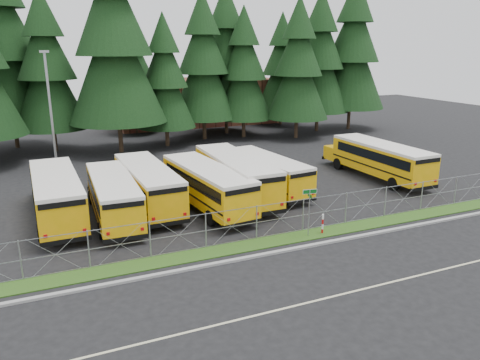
# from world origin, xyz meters

# --- Properties ---
(ground) EXTENTS (120.00, 120.00, 0.00)m
(ground) POSITION_xyz_m (0.00, 0.00, 0.00)
(ground) COLOR black
(ground) RESTS_ON ground
(curb) EXTENTS (50.00, 0.25, 0.12)m
(curb) POSITION_xyz_m (0.00, -3.10, 0.06)
(curb) COLOR gray
(curb) RESTS_ON ground
(grass_verge) EXTENTS (50.00, 1.40, 0.06)m
(grass_verge) POSITION_xyz_m (0.00, -1.70, 0.03)
(grass_verge) COLOR #244A15
(grass_verge) RESTS_ON ground
(road_lane_line) EXTENTS (50.00, 0.12, 0.01)m
(road_lane_line) POSITION_xyz_m (0.00, -8.00, 0.01)
(road_lane_line) COLOR beige
(road_lane_line) RESTS_ON ground
(chainlink_fence) EXTENTS (44.00, 0.10, 2.00)m
(chainlink_fence) POSITION_xyz_m (0.00, -1.00, 1.00)
(chainlink_fence) COLOR #92959A
(chainlink_fence) RESTS_ON ground
(brick_building) EXTENTS (22.00, 10.00, 6.00)m
(brick_building) POSITION_xyz_m (6.00, 40.00, 3.00)
(brick_building) COLOR brown
(brick_building) RESTS_ON ground
(bus_0) EXTENTS (2.96, 11.39, 2.97)m
(bus_0) POSITION_xyz_m (-14.03, 6.79, 1.49)
(bus_0) COLOR #DBA206
(bus_0) RESTS_ON ground
(bus_1) EXTENTS (2.78, 10.59, 2.76)m
(bus_1) POSITION_xyz_m (-10.80, 5.60, 1.38)
(bus_1) COLOR #DBA206
(bus_1) RESTS_ON ground
(bus_2) EXTENTS (2.93, 11.05, 2.88)m
(bus_2) POSITION_xyz_m (-8.35, 6.97, 1.44)
(bus_2) COLOR #DBA206
(bus_2) RESTS_ON ground
(bus_3) EXTENTS (3.77, 11.29, 2.90)m
(bus_3) POSITION_xyz_m (-4.86, 5.23, 1.45)
(bus_3) COLOR #DBA206
(bus_3) RESTS_ON ground
(bus_4) EXTENTS (2.79, 11.65, 3.05)m
(bus_4) POSITION_xyz_m (-2.24, 6.47, 1.53)
(bus_4) COLOR #DBA206
(bus_4) RESTS_ON ground
(bus_5) EXTENTS (3.45, 10.31, 2.65)m
(bus_5) POSITION_xyz_m (0.55, 7.09, 1.33)
(bus_5) COLOR #DBA206
(bus_5) RESTS_ON ground
(bus_east) EXTENTS (2.92, 11.30, 2.95)m
(bus_east) POSITION_xyz_m (10.48, 6.49, 1.47)
(bus_east) COLOR #DBA206
(bus_east) RESTS_ON ground
(street_sign) EXTENTS (0.83, 0.55, 2.81)m
(street_sign) POSITION_xyz_m (-1.12, -1.81, 2.03)
(street_sign) COLOR #92959A
(street_sign) RESTS_ON ground
(striped_bollard) EXTENTS (0.11, 0.11, 1.20)m
(striped_bollard) POSITION_xyz_m (-0.18, -1.82, 0.60)
(striped_bollard) COLOR #B20C0C
(striped_bollard) RESTS_ON ground
(light_standard) EXTENTS (0.70, 0.35, 10.14)m
(light_standard) POSITION_xyz_m (-13.52, 17.57, 5.50)
(light_standard) COLOR #92959A
(light_standard) RESTS_ON ground
(conifer_2) EXTENTS (7.29, 7.29, 16.12)m
(conifer_2) POSITION_xyz_m (-13.17, 27.98, 8.06)
(conifer_2) COLOR black
(conifer_2) RESTS_ON ground
(conifer_3) EXTENTS (9.56, 9.56, 21.13)m
(conifer_3) POSITION_xyz_m (-7.03, 24.81, 10.57)
(conifer_3) COLOR black
(conifer_3) RESTS_ON ground
(conifer_4) EXTENTS (6.28, 6.28, 13.90)m
(conifer_4) POSITION_xyz_m (-1.86, 26.03, 6.95)
(conifer_4) COLOR black
(conifer_4) RESTS_ON ground
(conifer_5) EXTENTS (7.47, 7.47, 16.52)m
(conifer_5) POSITION_xyz_m (3.14, 28.09, 8.26)
(conifer_5) COLOR black
(conifer_5) RESTS_ON ground
(conifer_6) EXTENTS (6.76, 6.76, 14.95)m
(conifer_6) POSITION_xyz_m (7.84, 27.40, 7.47)
(conifer_6) COLOR black
(conifer_6) RESTS_ON ground
(conifer_7) EXTENTS (7.21, 7.21, 15.94)m
(conifer_7) POSITION_xyz_m (13.29, 24.46, 7.97)
(conifer_7) COLOR black
(conifer_7) RESTS_ON ground
(conifer_8) EXTENTS (7.76, 7.76, 17.16)m
(conifer_8) POSITION_xyz_m (18.06, 27.45, 8.58)
(conifer_8) COLOR black
(conifer_8) RESTS_ON ground
(conifer_9) EXTENTS (8.53, 8.53, 18.85)m
(conifer_9) POSITION_xyz_m (22.80, 27.23, 9.43)
(conifer_9) COLOR black
(conifer_9) RESTS_ON ground
(conifer_10) EXTENTS (9.08, 9.08, 20.07)m
(conifer_10) POSITION_xyz_m (-16.83, 31.49, 10.04)
(conifer_10) COLOR black
(conifer_10) RESTS_ON ground
(conifer_11) EXTENTS (6.47, 6.47, 14.30)m
(conifer_11) POSITION_xyz_m (-3.36, 35.16, 7.15)
(conifer_11) COLOR black
(conifer_11) RESTS_ON ground
(conifer_12) EXTENTS (7.96, 7.96, 17.59)m
(conifer_12) POSITION_xyz_m (6.87, 30.49, 8.80)
(conifer_12) COLOR black
(conifer_12) RESTS_ON ground
(conifer_13) EXTENTS (6.72, 6.72, 14.85)m
(conifer_13) POSITION_xyz_m (16.28, 33.86, 7.43)
(conifer_13) COLOR black
(conifer_13) RESTS_ON ground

